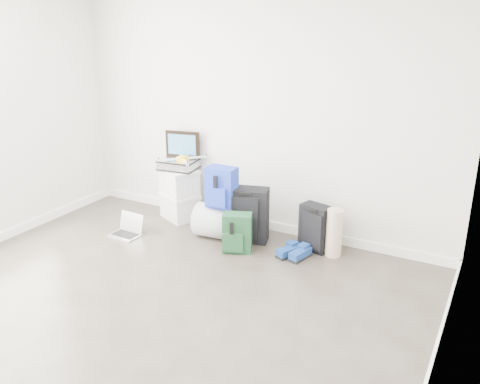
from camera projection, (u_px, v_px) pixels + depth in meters
The scene contains 14 objects.
ground at pixel (107, 339), 3.88m from camera, with size 5.00×5.00×0.00m, color #332C25.
room_envelope at pixel (86, 115), 3.32m from camera, with size 4.52×5.02×2.71m.
boxes_stack at pixel (180, 194), 6.07m from camera, with size 0.54×0.50×0.62m.
briefcase at pixel (178, 164), 5.95m from camera, with size 0.42×0.31×0.12m, color #B2B2B7.
painting at pixel (183, 144), 5.96m from camera, with size 0.42×0.11×0.31m.
drone at pixel (183, 158), 5.87m from camera, with size 0.43×0.43×0.05m.
duffel_bag at pixel (223, 222), 5.56m from camera, with size 0.38×0.38×0.61m, color #96989E.
blue_backpack at pixel (221, 188), 5.40m from camera, with size 0.32×0.24×0.44m.
large_suitcase at pixel (250, 215), 5.46m from camera, with size 0.43×0.34×0.60m.
green_backpack at pixel (237, 234), 5.25m from camera, with size 0.34×0.31×0.41m.
carry_on at pixel (315, 228), 5.27m from camera, with size 0.35×0.27×0.49m.
shoes at pixel (295, 253), 5.16m from camera, with size 0.32×0.30×0.09m.
rolled_rug at pixel (334, 233), 5.14m from camera, with size 0.16×0.16×0.50m, color tan.
laptop at pixel (128, 230), 5.70m from camera, with size 0.34×0.25×0.23m.
Camera 1 is at (2.46, -2.40, 2.35)m, focal length 38.00 mm.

